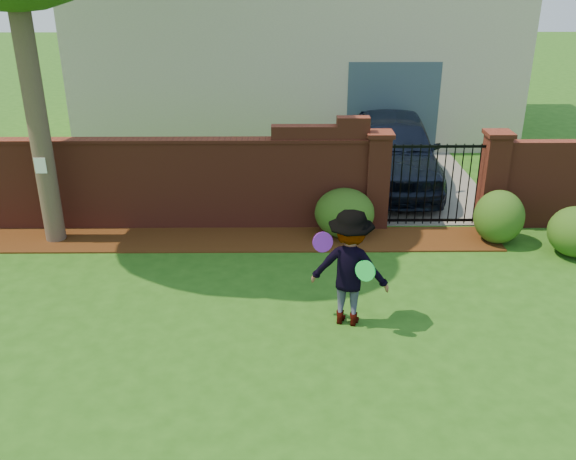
{
  "coord_description": "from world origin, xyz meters",
  "views": [
    {
      "loc": [
        0.61,
        -7.14,
        4.76
      ],
      "look_at": [
        0.69,
        1.4,
        1.05
      ],
      "focal_mm": 38.74,
      "sensor_mm": 36.0,
      "label": 1
    }
  ],
  "objects_px": {
    "frisbee_purple": "(323,242)",
    "frisbee_green": "(365,271)",
    "car": "(395,153)",
    "man": "(349,269)"
  },
  "relations": [
    {
      "from": "frisbee_purple",
      "to": "frisbee_green",
      "type": "relative_size",
      "value": 0.96
    },
    {
      "from": "frisbee_green",
      "to": "car",
      "type": "bearing_deg",
      "value": 76.88
    },
    {
      "from": "car",
      "to": "frisbee_purple",
      "type": "distance_m",
      "value": 6.23
    },
    {
      "from": "frisbee_purple",
      "to": "frisbee_green",
      "type": "xyz_separation_m",
      "value": [
        0.56,
        -0.18,
        -0.34
      ]
    },
    {
      "from": "man",
      "to": "frisbee_purple",
      "type": "relative_size",
      "value": 6.14
    },
    {
      "from": "car",
      "to": "frisbee_green",
      "type": "xyz_separation_m",
      "value": [
        -1.42,
        -6.07,
        0.17
      ]
    },
    {
      "from": "frisbee_purple",
      "to": "man",
      "type": "bearing_deg",
      "value": 17.64
    },
    {
      "from": "car",
      "to": "frisbee_green",
      "type": "distance_m",
      "value": 6.24
    },
    {
      "from": "car",
      "to": "frisbee_purple",
      "type": "relative_size",
      "value": 17.17
    },
    {
      "from": "car",
      "to": "man",
      "type": "distance_m",
      "value": 5.99
    }
  ]
}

